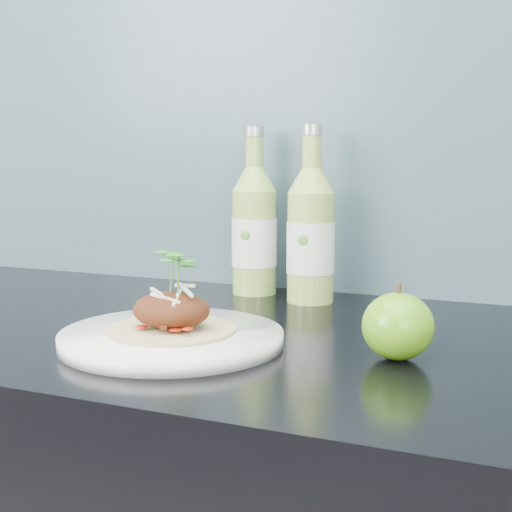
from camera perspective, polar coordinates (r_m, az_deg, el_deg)
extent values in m
cube|color=#74A5B7|center=(1.14, 7.12, 14.70)|extent=(4.00, 0.02, 0.70)
cylinder|color=white|center=(0.83, -6.75, -6.52)|extent=(0.32, 0.32, 0.02)
cylinder|color=tan|center=(0.83, -6.77, -5.85)|extent=(0.15, 0.15, 0.00)
ellipsoid|color=#572610|center=(0.82, -6.79, -4.32)|extent=(0.09, 0.08, 0.04)
ellipsoid|color=#348F0F|center=(0.78, 11.28, -5.53)|extent=(0.09, 0.09, 0.07)
cylinder|color=#472D14|center=(0.77, 11.36, -2.68)|extent=(0.01, 0.00, 0.01)
cylinder|color=#96C050|center=(1.12, -0.13, 1.10)|extent=(0.09, 0.09, 0.16)
cone|color=#96C050|center=(1.11, -0.14, 6.19)|extent=(0.07, 0.07, 0.04)
cylinder|color=#96C050|center=(1.11, -0.14, 8.35)|extent=(0.03, 0.03, 0.05)
cylinder|color=silver|center=(1.11, -0.14, 9.94)|extent=(0.03, 0.03, 0.01)
cylinder|color=white|center=(1.12, -0.13, 1.13)|extent=(0.09, 0.09, 0.08)
ellipsoid|color=#59A533|center=(1.09, -0.88, 1.71)|extent=(0.02, 0.00, 0.02)
cylinder|color=#9BBF4F|center=(1.06, 4.38, 0.66)|extent=(0.09, 0.09, 0.16)
cone|color=#9BBF4F|center=(1.05, 4.44, 6.06)|extent=(0.07, 0.07, 0.04)
cylinder|color=#9BBF4F|center=(1.05, 4.47, 8.34)|extent=(0.03, 0.03, 0.05)
cylinder|color=silver|center=(1.05, 4.49, 10.03)|extent=(0.03, 0.03, 0.01)
cylinder|color=white|center=(1.06, 4.38, 0.69)|extent=(0.09, 0.09, 0.08)
ellipsoid|color=#59A533|center=(1.02, 3.75, 1.29)|extent=(0.02, 0.00, 0.02)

